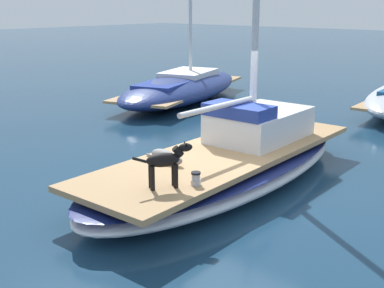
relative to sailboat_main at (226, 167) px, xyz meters
name	(u,v)px	position (x,y,z in m)	size (l,w,h in m)	color
ground_plane	(226,183)	(0.00, 0.00, -0.34)	(120.00, 120.00, 0.00)	navy
sailboat_main	(226,167)	(0.00, 0.00, 0.00)	(2.74, 7.31, 0.66)	white
cabin_house	(258,123)	(-0.04, 1.12, 0.67)	(1.47, 2.26, 0.84)	silver
dog_black	(166,161)	(0.50, -2.18, 0.75)	(0.57, 0.84, 0.70)	black
dog_grey	(165,156)	(-0.40, -1.27, 0.43)	(0.95, 0.31, 0.22)	gray
deck_winch	(196,179)	(0.77, -1.80, 0.42)	(0.16, 0.16, 0.21)	#B7B7BC
coiled_rope	(170,156)	(-0.53, -1.01, 0.35)	(0.32, 0.32, 0.04)	beige
moored_boat_port_side	(182,87)	(-6.47, 5.87, 0.17)	(4.85, 8.07, 6.59)	navy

